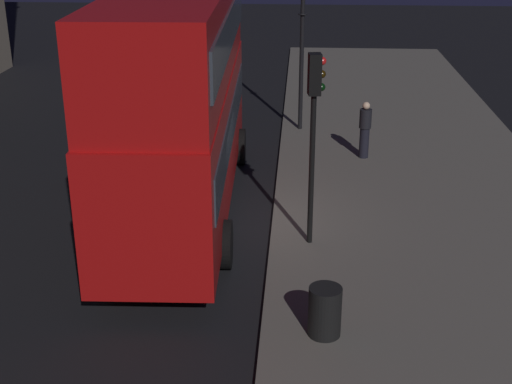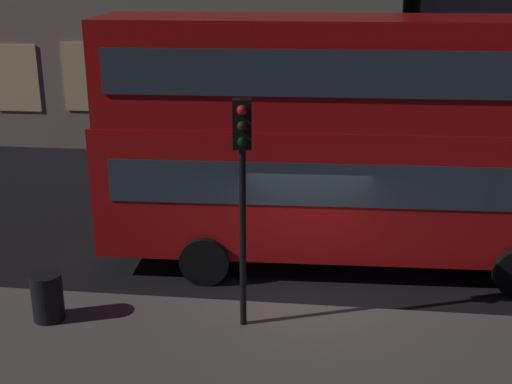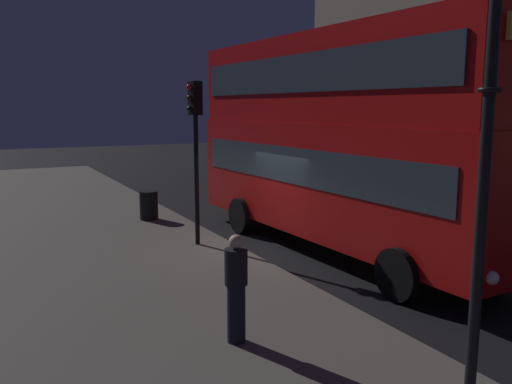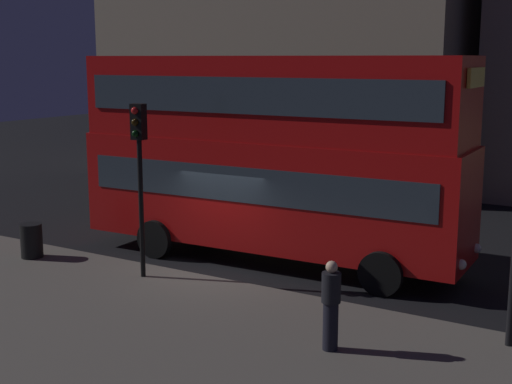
{
  "view_description": "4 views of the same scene",
  "coord_description": "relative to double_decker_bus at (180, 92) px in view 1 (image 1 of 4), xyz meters",
  "views": [
    {
      "loc": [
        -15.49,
        -1.2,
        7.18
      ],
      "look_at": [
        -0.89,
        -0.25,
        1.21
      ],
      "focal_mm": 49.86,
      "sensor_mm": 36.0,
      "label": 1
    },
    {
      "loc": [
        0.44,
        -12.51,
        6.53
      ],
      "look_at": [
        -1.05,
        0.19,
        2.16
      ],
      "focal_mm": 47.48,
      "sensor_mm": 36.0,
      "label": 2
    },
    {
      "loc": [
        11.81,
        -6.44,
        3.71
      ],
      "look_at": [
        -1.16,
        0.31,
        1.38
      ],
      "focal_mm": 37.5,
      "sensor_mm": 36.0,
      "label": 3
    },
    {
      "loc": [
        9.9,
        -14.27,
        5.42
      ],
      "look_at": [
        0.71,
        0.92,
        2.02
      ],
      "focal_mm": 49.43,
      "sensor_mm": 36.0,
      "label": 4
    }
  ],
  "objects": [
    {
      "name": "traffic_light_near_kerb",
      "position": [
        -1.78,
        -3.13,
        0.09
      ],
      "size": [
        0.35,
        0.38,
        4.23
      ],
      "rotation": [
        0.0,
        0.0,
        0.13
      ],
      "color": "black",
      "rests_on": "sidewalk_slab"
    },
    {
      "name": "traffic_light_far_side",
      "position": [
        9.1,
        2.73,
        -0.41
      ],
      "size": [
        0.33,
        0.36,
        3.67
      ],
      "rotation": [
        0.0,
        0.0,
        3.16
      ],
      "color": "black",
      "rests_on": "ground"
    },
    {
      "name": "litter_bin",
      "position": [
        -5.45,
        -3.36,
        -2.48
      ],
      "size": [
        0.58,
        0.58,
        0.92
      ],
      "primitive_type": "cylinder",
      "color": "black",
      "rests_on": "sidewalk_slab"
    },
    {
      "name": "sidewalk_slab",
      "position": [
        -0.69,
        -6.04,
        -3.0
      ],
      "size": [
        44.0,
        7.61,
        0.12
      ],
      "primitive_type": "cube",
      "color": "#5B564F",
      "rests_on": "ground"
    },
    {
      "name": "pedestrian",
      "position": [
        4.05,
        -4.75,
        -2.07
      ],
      "size": [
        0.36,
        0.36,
        1.7
      ],
      "rotation": [
        0.0,
        0.0,
        4.89
      ],
      "color": "black",
      "rests_on": "sidewalk_slab"
    },
    {
      "name": "double_decker_bus",
      "position": [
        0.0,
        0.0,
        0.0
      ],
      "size": [
        10.72,
        3.01,
        5.47
      ],
      "rotation": [
        0.0,
        0.0,
        0.04
      ],
      "color": "#B20F0F",
      "rests_on": "ground"
    },
    {
      "name": "ground_plane",
      "position": [
        -0.69,
        -1.65,
        -3.06
      ],
      "size": [
        80.0,
        80.0,
        0.0
      ],
      "primitive_type": "plane",
      "color": "black"
    }
  ]
}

